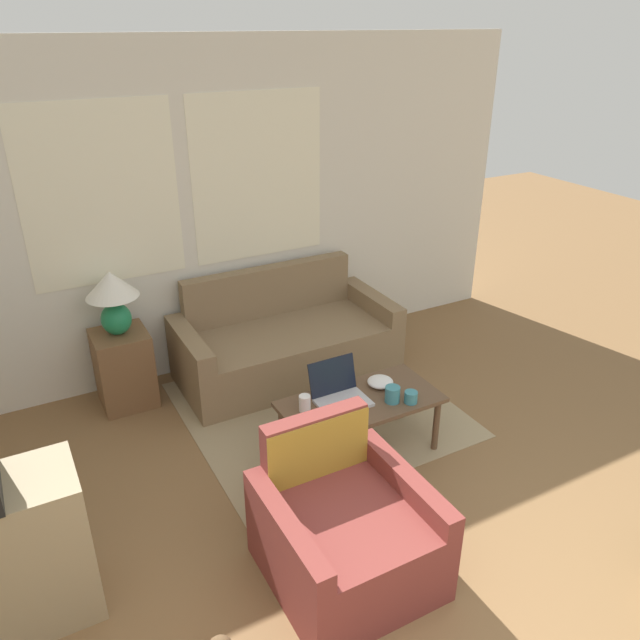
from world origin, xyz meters
The scene contains 12 objects.
wall_back centered at (0.00, 3.85, 1.31)m, with size 5.84×0.06×2.60m.
rug centered at (0.49, 2.76, 0.00)m, with size 1.90×1.82×0.01m.
couch centered at (0.53, 3.42, 0.26)m, with size 1.77×0.83×0.83m.
armchair centered at (-0.11, 1.36, 0.26)m, with size 0.80×0.82×0.80m.
side_table centered at (-0.75, 3.55, 0.30)m, with size 0.40×0.40×0.59m.
table_lamp centered at (-0.75, 3.55, 0.90)m, with size 0.38×0.38×0.49m.
coffee_table centered at (0.49, 2.16, 0.38)m, with size 1.06×0.52×0.42m.
laptop centered at (0.37, 2.23, 0.48)m, with size 0.34×0.30×0.25m.
cup_navy centered at (0.66, 2.05, 0.48)m, with size 0.10×0.10×0.11m.
cup_yellow centered at (0.11, 2.23, 0.48)m, with size 0.07×0.07×0.11m.
cup_white centered at (0.76, 1.99, 0.46)m, with size 0.09×0.09×0.08m.
snack_bowl centered at (0.70, 2.26, 0.45)m, with size 0.18×0.18×0.06m.
Camera 1 is at (-1.39, -0.74, 2.68)m, focal length 35.00 mm.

